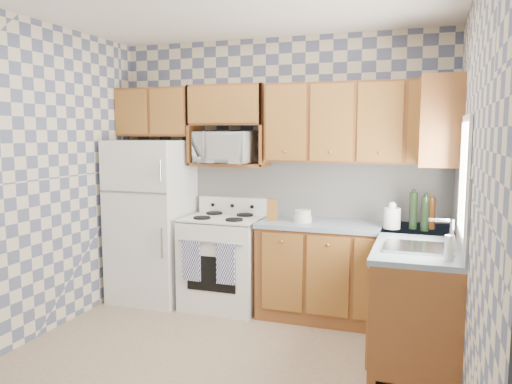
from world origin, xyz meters
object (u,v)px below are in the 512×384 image
(microwave, at_px, (226,147))
(electric_kettle, at_px, (392,218))
(refrigerator, at_px, (152,221))
(stove_body, at_px, (224,263))

(microwave, height_order, electric_kettle, microwave)
(refrigerator, bearing_deg, microwave, 10.22)
(stove_body, relative_size, microwave, 1.56)
(microwave, relative_size, electric_kettle, 3.15)
(microwave, bearing_deg, stove_body, -74.93)
(stove_body, height_order, electric_kettle, electric_kettle)
(stove_body, xyz_separation_m, microwave, (-0.02, 0.12, 1.16))
(microwave, bearing_deg, electric_kettle, -2.77)
(microwave, distance_m, electric_kettle, 1.77)
(refrigerator, xyz_separation_m, microwave, (0.78, 0.14, 0.77))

